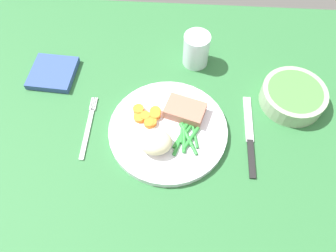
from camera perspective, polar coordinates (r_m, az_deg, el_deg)
The scene contains 11 objects.
dining_table at distance 72.68cm, azimuth -2.49°, elevation -2.38°, with size 120.00×90.00×2.00cm.
dinner_plate at distance 71.71cm, azimuth -0.00°, elevation -0.74°, with size 26.02×26.02×1.60cm, color white.
meat_portion at distance 72.13cm, azimuth 3.00°, elevation 2.73°, with size 8.51×5.62×2.49cm, color #A86B56.
mashed_potatoes at distance 66.97cm, azimuth -2.26°, elevation -2.81°, with size 7.01×5.86×4.30cm, color beige.
carrot_slices at distance 72.18cm, azimuth -3.45°, elevation 1.78°, with size 6.38×5.70×1.29cm.
green_beans at distance 69.67cm, azimuth 3.09°, elevation -1.82°, with size 5.79×9.64×0.89cm.
fork at distance 74.83cm, azimuth -13.79°, elevation -0.38°, with size 1.44×16.60×0.40cm.
knife at distance 73.73cm, azimuth 14.09°, elevation -1.91°, with size 1.70×20.50×0.64cm.
water_glass at distance 82.39cm, azimuth 4.92°, elevation 12.88°, with size 6.40×6.40×8.48cm.
salad_bowl at distance 80.33cm, azimuth 21.05°, elevation 4.98°, with size 14.64×14.64×4.14cm.
napkin at distance 86.07cm, azimuth -19.47°, elevation 8.76°, with size 10.58×10.58×1.56cm, color #334C8C.
Camera 1 is at (5.36, -34.65, 64.66)cm, focal length 34.85 mm.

